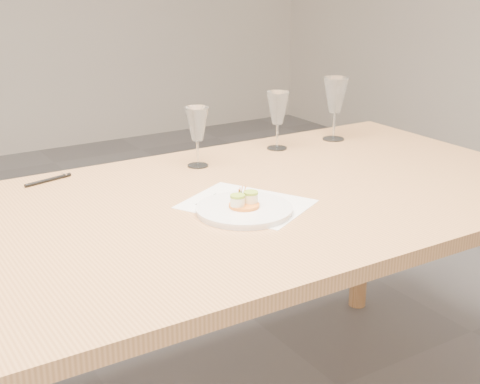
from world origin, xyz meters
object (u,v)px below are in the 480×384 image
wine_glass_2 (197,125)px  dining_table (149,242)px  ballpoint_pen (48,180)px  wine_glass_4 (335,96)px  dinner_plate (244,209)px  recipe_sheet (246,204)px  wine_glass_3 (278,109)px

wine_glass_2 → dining_table: bearing=-134.8°
ballpoint_pen → wine_glass_4: bearing=-18.3°
dinner_plate → recipe_sheet: size_ratio=0.64×
dinner_plate → wine_glass_2: size_ratio=1.32×
recipe_sheet → wine_glass_3: wine_glass_3 is taller
dining_table → wine_glass_2: bearing=45.2°
ballpoint_pen → wine_glass_3: bearing=-19.1°
ballpoint_pen → wine_glass_2: (0.44, -0.09, 0.13)m
dining_table → wine_glass_2: size_ratio=12.84×
dinner_plate → wine_glass_3: size_ratio=1.27×
dining_table → dinner_plate: size_ratio=9.70×
ballpoint_pen → dinner_plate: bearing=-70.8°
ballpoint_pen → wine_glass_2: wine_glass_2 is taller
recipe_sheet → wine_glass_2: wine_glass_2 is taller
dinner_plate → wine_glass_3: bearing=47.3°
dinner_plate → wine_glass_3: 0.64m
dinner_plate → wine_glass_2: (0.10, 0.42, 0.12)m
dining_table → wine_glass_4: wine_glass_4 is taller
wine_glass_2 → wine_glass_4: wine_glass_4 is taller
dining_table → wine_glass_3: wine_glass_3 is taller
recipe_sheet → wine_glass_2: 0.40m
wine_glass_2 → wine_glass_3: 0.33m
dinner_plate → ballpoint_pen: dinner_plate is taller
wine_glass_4 → dining_table: bearing=-158.4°
dinner_plate → wine_glass_2: 0.45m
wine_glass_3 → wine_glass_2: bearing=-173.6°
dinner_plate → wine_glass_3: wine_glass_3 is taller
ballpoint_pen → wine_glass_4: 1.03m
recipe_sheet → wine_glass_2: size_ratio=2.08×
recipe_sheet → wine_glass_3: (0.39, 0.41, 0.14)m
ballpoint_pen → wine_glass_4: size_ratio=0.66×
wine_glass_3 → wine_glass_4: size_ratio=0.88×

